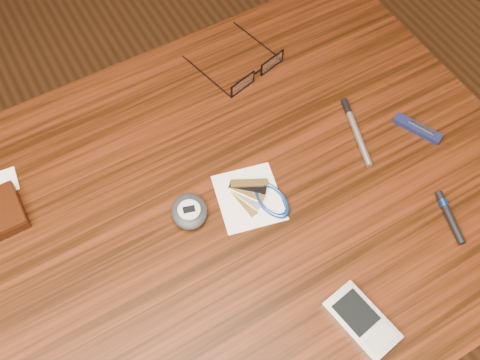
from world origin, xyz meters
The scene contains 9 objects.
ground centered at (0.00, 0.00, 0.00)m, with size 3.80×3.80×0.00m, color #472814.
desk centered at (0.00, 0.00, 0.65)m, with size 1.00×0.70×0.75m.
eyeglasses centered at (0.19, 0.20, 0.76)m, with size 0.15×0.16×0.03m.
pda_phone centered at (0.09, -0.25, 0.76)m, with size 0.07×0.11×0.02m.
pedometer centered at (-0.03, 0.02, 0.76)m, with size 0.07×0.07×0.03m.
notepad_keys centered at (0.07, -0.01, 0.75)m, with size 0.12×0.12×0.01m.
pocket_knife centered at (0.37, -0.03, 0.76)m, with size 0.05×0.08×0.01m.
silver_pen centered at (0.28, 0.02, 0.76)m, with size 0.05×0.13×0.01m.
black_blue_pen centered at (0.30, -0.18, 0.76)m, with size 0.04×0.09×0.01m.
Camera 1 is at (-0.15, -0.33, 1.48)m, focal length 40.00 mm.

